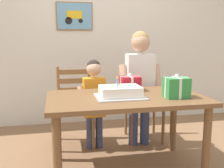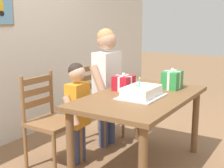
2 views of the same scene
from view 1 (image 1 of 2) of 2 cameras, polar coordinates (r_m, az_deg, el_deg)
name	(u,v)px [view 1 (image 1 of 2)]	position (r m, az deg, el deg)	size (l,w,h in m)	color
back_wall	(98,35)	(4.02, -2.92, 10.38)	(6.40, 0.11, 2.60)	silver
dining_table	(126,107)	(2.51, 3.01, -4.82)	(1.44, 0.85, 0.73)	brown
birthday_cake	(120,92)	(2.43, 1.76, -1.73)	(0.44, 0.34, 0.19)	silver
gift_box_red_large	(176,87)	(2.48, 13.49, -0.73)	(0.22, 0.17, 0.22)	#2D8E42
gift_box_beside_cake	(130,83)	(2.73, 3.81, 0.12)	(0.20, 0.18, 0.18)	red
chair_left	(75,105)	(3.23, -7.87, -4.53)	(0.43, 0.43, 0.92)	brown
chair_right	(143,102)	(3.39, 6.63, -3.81)	(0.45, 0.45, 0.92)	brown
child_older	(140,77)	(3.11, 5.94, 1.47)	(0.49, 0.28, 1.34)	#38426B
child_younger	(94,95)	(3.03, -3.81, -2.44)	(0.37, 0.22, 1.02)	#38426B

